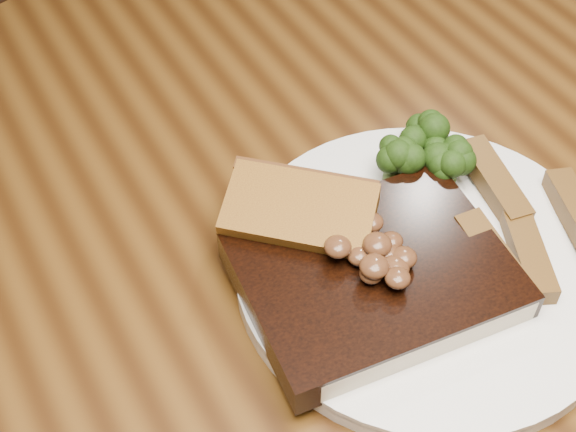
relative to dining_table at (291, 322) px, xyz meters
name	(u,v)px	position (x,y,z in m)	size (l,w,h in m)	color
dining_table	(291,322)	(0.00, 0.00, 0.00)	(1.60, 0.90, 0.75)	#4B2D0F
chair_far	(92,76)	(0.01, 0.60, -0.16)	(0.52, 0.52, 0.90)	black
plate	(425,267)	(0.08, -0.06, 0.10)	(0.28, 0.28, 0.01)	white
steak	(374,276)	(0.03, -0.06, 0.12)	(0.18, 0.14, 0.03)	black
steak_bone	(426,346)	(0.03, -0.13, 0.11)	(0.16, 0.01, 0.02)	beige
mushroom_pile	(381,244)	(0.04, -0.06, 0.15)	(0.06, 0.06, 0.03)	#523019
garlic_bread	(299,231)	(0.01, 0.00, 0.12)	(0.11, 0.06, 0.02)	#8E6519
potato_wedges	(513,219)	(0.15, -0.07, 0.12)	(0.11, 0.11, 0.02)	brown
broccoli_cluster	(411,153)	(0.12, 0.02, 0.12)	(0.07, 0.07, 0.04)	#1C390C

